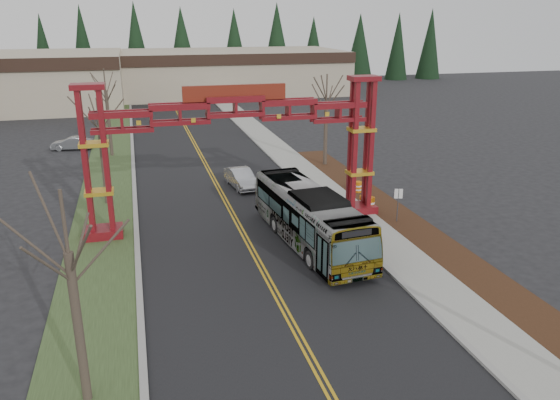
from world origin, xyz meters
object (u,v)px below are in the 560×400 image
object	(u,v)px
parked_car_far_a	(72,143)
bare_tree_median_near	(68,254)
barrel_mid	(363,202)
transit_bus	(310,217)
barrel_south	(370,205)
bare_tree_right_far	(326,101)
silver_sedan	(241,178)
street_sign	(398,199)
retail_building_east	(227,72)
bare_tree_median_mid	(99,127)
gateway_arch	(236,130)
bare_tree_median_far	(106,91)
barrel_north	(358,188)

from	to	relation	value
parked_car_far_a	bare_tree_median_near	xyz separation A→B (m)	(3.79, -38.96, 4.76)
bare_tree_median_near	barrel_mid	xyz separation A→B (m)	(16.65, 15.53, -4.92)
transit_bus	barrel_south	world-z (taller)	transit_bus
bare_tree_right_far	barrel_south	distance (m)	13.29
barrel_mid	transit_bus	bearing A→B (deg)	-138.59
silver_sedan	street_sign	distance (m)	12.80
barrel_south	transit_bus	bearing A→B (deg)	-144.52
retail_building_east	parked_car_far_a	world-z (taller)	retail_building_east
street_sign	barrel_mid	xyz separation A→B (m)	(-1.02, 2.97, -1.14)
silver_sedan	barrel_mid	distance (m)	9.87
bare_tree_median_mid	barrel_south	size ratio (longest dim) A/B	6.79
silver_sedan	barrel_mid	xyz separation A→B (m)	(6.93, -7.02, -0.23)
gateway_arch	bare_tree_right_far	bearing A→B (deg)	50.54
gateway_arch	bare_tree_right_far	world-z (taller)	gateway_arch
bare_tree_median_far	barrel_mid	distance (m)	26.42
transit_bus	silver_sedan	bearing A→B (deg)	92.67
gateway_arch	barrel_north	distance (m)	11.82
gateway_arch	silver_sedan	xyz separation A→B (m)	(1.73, 7.70, -5.27)
gateway_arch	transit_bus	size ratio (longest dim) A/B	1.56
retail_building_east	transit_bus	world-z (taller)	retail_building_east
barrel_south	barrel_mid	size ratio (longest dim) A/B	1.14
parked_car_far_a	barrel_south	world-z (taller)	parked_car_far_a
gateway_arch	bare_tree_median_mid	bearing A→B (deg)	141.97
parked_car_far_a	bare_tree_right_far	bearing A→B (deg)	70.07
transit_bus	parked_car_far_a	world-z (taller)	transit_bus
gateway_arch	street_sign	size ratio (longest dim) A/B	8.12
parked_car_far_a	barrel_north	xyz separation A→B (m)	(21.46, -20.16, -0.18)
gateway_arch	bare_tree_median_far	xyz separation A→B (m)	(-8.00, 20.44, -0.01)
street_sign	bare_tree_median_far	bearing A→B (deg)	127.86
parked_car_far_a	barrel_mid	world-z (taller)	parked_car_far_a
barrel_south	silver_sedan	bearing A→B (deg)	132.37
transit_bus	parked_car_far_a	bearing A→B (deg)	113.07
retail_building_east	bare_tree_median_near	size ratio (longest dim) A/B	5.09
barrel_south	barrel_north	bearing A→B (deg)	78.23
bare_tree_median_mid	barrel_north	distance (m)	18.49
bare_tree_median_near	street_sign	world-z (taller)	bare_tree_median_near
bare_tree_right_far	bare_tree_median_far	bearing A→B (deg)	155.27
parked_car_far_a	barrel_mid	xyz separation A→B (m)	(20.44, -23.44, -0.16)
transit_bus	barrel_south	bearing A→B (deg)	30.24
bare_tree_median_near	barrel_south	world-z (taller)	bare_tree_median_near
parked_car_far_a	barrel_north	distance (m)	29.45
bare_tree_median_near	bare_tree_median_far	size ratio (longest dim) A/B	0.93
bare_tree_median_mid	street_sign	bearing A→B (deg)	-25.82
silver_sedan	street_sign	xyz separation A→B (m)	(7.94, -9.99, 0.90)
silver_sedan	bare_tree_median_mid	size ratio (longest dim) A/B	0.59
gateway_arch	bare_tree_median_near	world-z (taller)	gateway_arch
barrel_south	barrel_north	world-z (taller)	barrel_south
bare_tree_right_far	bare_tree_median_near	bearing A→B (deg)	-123.69
street_sign	barrel_south	bearing A→B (deg)	110.83
bare_tree_right_far	street_sign	size ratio (longest dim) A/B	3.48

